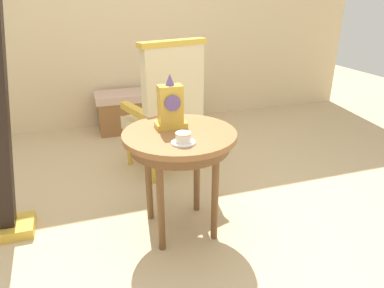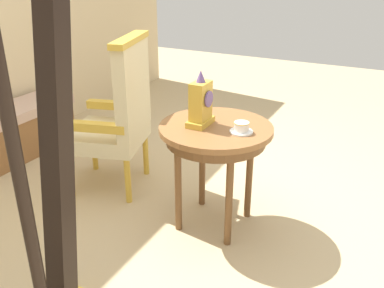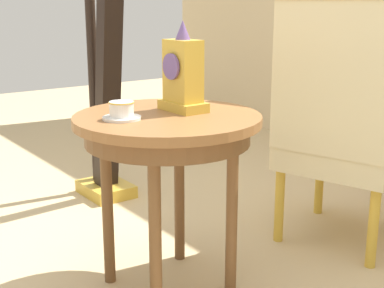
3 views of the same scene
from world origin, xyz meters
The scene contains 6 objects.
ground_plane centered at (0.00, 0.00, 0.00)m, with size 10.00×10.00×0.00m, color tan.
side_table centered at (0.04, -0.04, 0.61)m, with size 0.69×0.69×0.69m.
teacup_left centered at (0.01, -0.21, 0.72)m, with size 0.14×0.14×0.06m.
mantel_clock centered at (0.01, 0.05, 0.83)m, with size 0.19×0.11×0.34m.
armchair centered at (0.17, 0.79, 0.59)m, with size 0.67×0.66×1.14m.
harp centered at (-1.02, 0.26, 0.73)m, with size 0.40×0.24×1.81m.
Camera 3 is at (1.68, -1.14, 1.10)m, focal length 51.58 mm.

